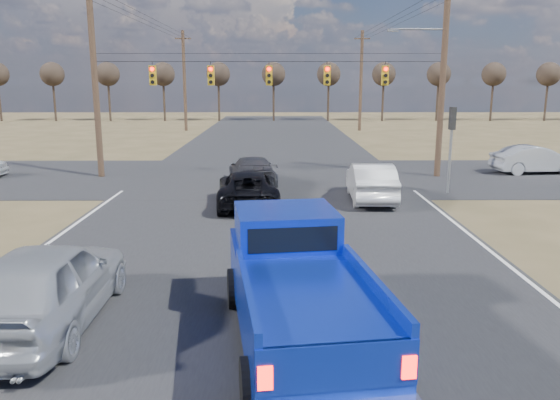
{
  "coord_description": "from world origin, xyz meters",
  "views": [
    {
      "loc": [
        0.39,
        -10.86,
        5.01
      ],
      "look_at": [
        0.49,
        5.23,
        1.5
      ],
      "focal_mm": 35.0,
      "sensor_mm": 36.0,
      "label": 1
    }
  ],
  "objects_px": {
    "cross_car_east_near": "(535,160)",
    "dgrey_car_queue": "(252,171)",
    "white_car_queue": "(371,182)",
    "black_suv": "(248,188)",
    "pickup_truck": "(297,287)",
    "silver_suv": "(46,284)"
  },
  "relations": [
    {
      "from": "cross_car_east_near",
      "to": "white_car_queue",
      "type": "bearing_deg",
      "value": 117.85
    },
    {
      "from": "black_suv",
      "to": "cross_car_east_near",
      "type": "distance_m",
      "value": 17.43
    },
    {
      "from": "black_suv",
      "to": "white_car_queue",
      "type": "xyz_separation_m",
      "value": [
        5.21,
        1.0,
        0.09
      ]
    },
    {
      "from": "dgrey_car_queue",
      "to": "pickup_truck",
      "type": "bearing_deg",
      "value": 86.23
    },
    {
      "from": "pickup_truck",
      "to": "dgrey_car_queue",
      "type": "xyz_separation_m",
      "value": [
        -1.57,
        16.45,
        -0.42
      ]
    },
    {
      "from": "black_suv",
      "to": "pickup_truck",
      "type": "bearing_deg",
      "value": 93.64
    },
    {
      "from": "black_suv",
      "to": "white_car_queue",
      "type": "relative_size",
      "value": 1.05
    },
    {
      "from": "silver_suv",
      "to": "black_suv",
      "type": "bearing_deg",
      "value": -107.9
    },
    {
      "from": "white_car_queue",
      "to": "cross_car_east_near",
      "type": "relative_size",
      "value": 1.06
    },
    {
      "from": "dgrey_car_queue",
      "to": "white_car_queue",
      "type": "bearing_deg",
      "value": 137.14
    },
    {
      "from": "dgrey_car_queue",
      "to": "cross_car_east_near",
      "type": "relative_size",
      "value": 1.06
    },
    {
      "from": "dgrey_car_queue",
      "to": "silver_suv",
      "type": "bearing_deg",
      "value": 67.99
    },
    {
      "from": "white_car_queue",
      "to": "dgrey_car_queue",
      "type": "xyz_separation_m",
      "value": [
        -5.21,
        3.47,
        -0.1
      ]
    },
    {
      "from": "silver_suv",
      "to": "white_car_queue",
      "type": "bearing_deg",
      "value": -125.93
    },
    {
      "from": "black_suv",
      "to": "cross_car_east_near",
      "type": "xyz_separation_m",
      "value": [
        15.5,
        7.97,
        0.05
      ]
    },
    {
      "from": "silver_suv",
      "to": "dgrey_car_queue",
      "type": "height_order",
      "value": "silver_suv"
    },
    {
      "from": "pickup_truck",
      "to": "white_car_queue",
      "type": "distance_m",
      "value": 13.49
    },
    {
      "from": "cross_car_east_near",
      "to": "dgrey_car_queue",
      "type": "bearing_deg",
      "value": 96.47
    },
    {
      "from": "silver_suv",
      "to": "pickup_truck",
      "type": "bearing_deg",
      "value": 171.65
    },
    {
      "from": "pickup_truck",
      "to": "black_suv",
      "type": "height_order",
      "value": "pickup_truck"
    },
    {
      "from": "dgrey_car_queue",
      "to": "cross_car_east_near",
      "type": "height_order",
      "value": "cross_car_east_near"
    },
    {
      "from": "white_car_queue",
      "to": "pickup_truck",
      "type": "bearing_deg",
      "value": 76.92
    }
  ]
}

